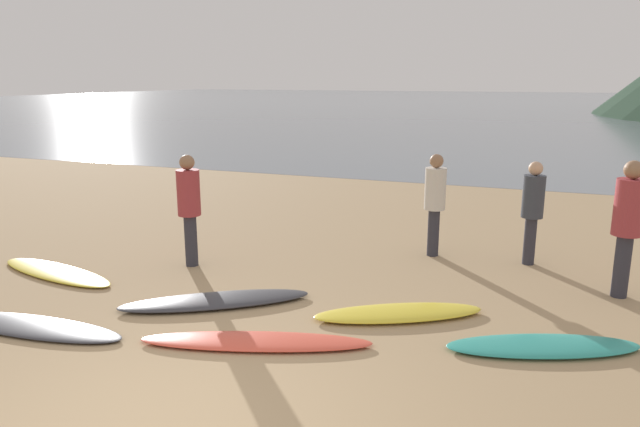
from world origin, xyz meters
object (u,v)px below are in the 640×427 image
surfboard_4 (399,313)px  person_2 (435,197)px  person_1 (533,204)px  person_3 (189,201)px  surfboard_5 (543,346)px  person_0 (628,218)px  surfboard_0 (56,272)px  surfboard_2 (215,301)px  surfboard_1 (34,327)px  surfboard_3 (256,341)px

surfboard_4 → person_2: person_2 is taller
person_1 → person_3: person_3 is taller
surfboard_5 → person_0: 2.36m
surfboard_0 → surfboard_2: bearing=7.5°
surfboard_1 → surfboard_2: (1.52, 1.36, 0.02)m
person_3 → person_1: bearing=121.8°
surfboard_4 → person_0: size_ratio=1.15×
surfboard_3 → surfboard_0: bearing=146.4°
person_2 → person_1: bearing=-63.0°
surfboard_2 → surfboard_4: (2.21, 0.42, -0.00)m
person_0 → person_1: 1.52m
surfboard_0 → person_1: (6.29, 2.87, 0.88)m
surfboard_5 → person_3: 5.13m
surfboard_1 → person_3: (0.40, 2.58, 0.95)m
surfboard_0 → surfboard_5: (6.51, -0.09, 0.01)m
surfboard_4 → person_0: bearing=5.0°
surfboard_5 → person_3: person_3 is taller
surfboard_2 → person_2: 3.79m
surfboard_3 → surfboard_5: surfboard_5 is taller
surfboard_0 → surfboard_2: (2.71, -0.19, 0.02)m
person_3 → surfboard_5: bearing=87.7°
surfboard_0 → surfboard_3: surfboard_3 is taller
person_1 → person_3: bearing=91.7°
person_1 → surfboard_4: bearing=133.0°
surfboard_0 → person_2: bearing=41.5°
surfboard_5 → person_1: person_1 is taller
person_2 → surfboard_2: bearing=168.4°
person_1 → person_0: bearing=-151.6°
surfboard_2 → person_1: size_ratio=1.51×
surfboard_3 → person_2: size_ratio=1.53×
surfboard_3 → person_2: 4.10m
surfboard_2 → surfboard_5: 3.80m
surfboard_0 → person_3: size_ratio=1.36×
surfboard_0 → surfboard_4: size_ratio=1.12×
surfboard_3 → person_3: bearing=117.5°
surfboard_0 → surfboard_2: surfboard_2 is taller
surfboard_2 → surfboard_3: size_ratio=0.95×
person_1 → surfboard_1: bearing=111.2°
surfboard_2 → person_1: bearing=7.1°
surfboard_2 → surfboard_4: bearing=-22.7°
surfboard_1 → surfboard_3: surfboard_3 is taller
surfboard_3 → person_1: (2.60, 3.89, 0.88)m
person_2 → surfboard_4: bearing=-154.6°
surfboard_1 → person_0: person_0 is taller
surfboard_3 → surfboard_4: surfboard_4 is taller
surfboard_2 → person_1: (3.57, 3.06, 0.87)m
surfboard_2 → surfboard_5: bearing=-31.9°
person_2 → person_3: size_ratio=0.97×
surfboard_2 → surfboard_3: bearing=-73.9°
surfboard_3 → person_0: size_ratio=1.40×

